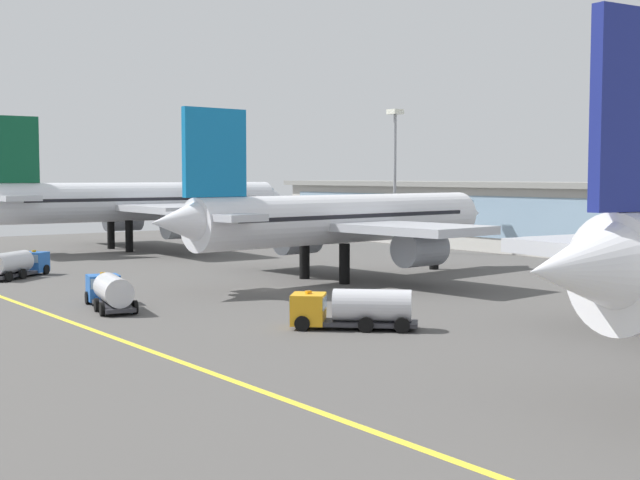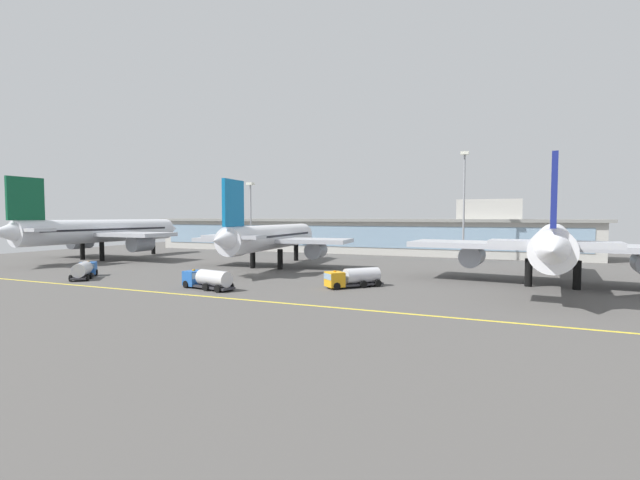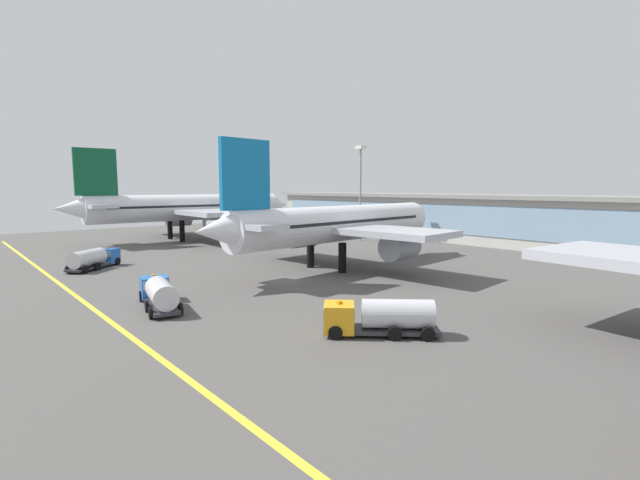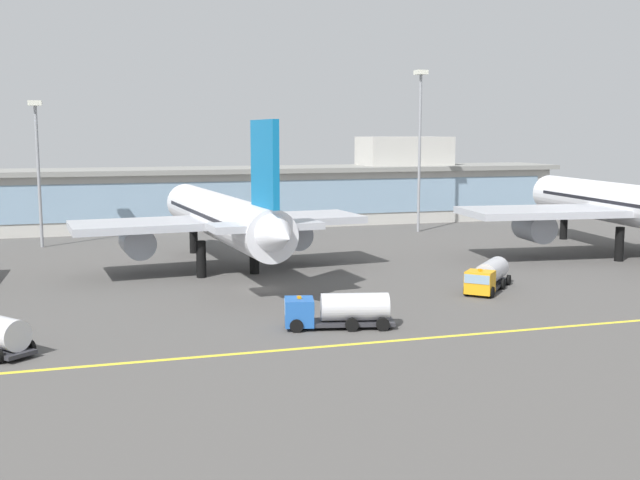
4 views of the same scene
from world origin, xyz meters
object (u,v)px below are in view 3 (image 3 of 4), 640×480
Objects in this scene: airliner_near_left at (189,208)px; service_truck_far at (159,292)px; fuel_tanker_truck at (377,316)px; baggage_tug_near at (95,258)px; apron_light_mast_west at (361,178)px; airliner_near_right at (339,224)px.

airliner_near_left is 59.75m from service_truck_far.
fuel_tanker_truck and service_truck_far have the same top height.
fuel_tanker_truck is at bearing -102.33° from airliner_near_left.
apron_light_mast_west reaches higher than baggage_tug_near.
fuel_tanker_truck is 0.97× the size of baggage_tug_near.
airliner_near_left reaches higher than fuel_tanker_truck.
airliner_near_right reaches higher than service_truck_far.
apron_light_mast_west reaches higher than airliner_near_right.
airliner_near_right is at bearing -87.55° from airliner_near_left.
airliner_near_right is 29.12m from service_truck_far.
service_truck_far is (52.84, -27.36, -5.49)m from airliner_near_left.
apron_light_mast_west reaches higher than service_truck_far.
baggage_tug_near is (-22.16, -27.20, -4.78)m from airliner_near_right.
fuel_tanker_truck is at bearing -118.62° from baggage_tug_near.
airliner_near_left is 5.65× the size of service_truck_far.
apron_light_mast_west is at bearing -91.01° from fuel_tanker_truck.
baggage_tug_near is 26.98m from service_truck_far.
apron_light_mast_west is at bearing -43.45° from airliner_near_left.
airliner_near_left reaches higher than baggage_tug_near.
airliner_near_right reaches higher than baggage_tug_near.
airliner_near_left is at bearing 85.62° from airliner_near_right.
baggage_tug_near is 54.59m from apron_light_mast_west.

